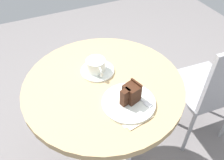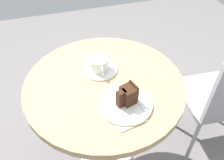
{
  "view_description": "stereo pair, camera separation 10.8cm",
  "coord_description": "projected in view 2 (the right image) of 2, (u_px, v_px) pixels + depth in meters",
  "views": [
    {
      "loc": [
        0.75,
        -0.3,
        1.51
      ],
      "look_at": [
        0.04,
        0.03,
        0.77
      ],
      "focal_mm": 38.0,
      "sensor_mm": 36.0,
      "label": 1
    },
    {
      "loc": [
        0.79,
        -0.2,
        1.51
      ],
      "look_at": [
        0.04,
        0.03,
        0.77
      ],
      "focal_mm": 38.0,
      "sensor_mm": 36.0,
      "label": 2
    }
  ],
  "objects": [
    {
      "name": "cafe_chair",
      "position": [
        224.0,
        97.0,
        1.36
      ],
      "size": [
        0.4,
        0.4,
        0.85
      ],
      "rotation": [
        0.0,
        0.0,
        4.64
      ],
      "color": "#9E9EA3",
      "rests_on": "ground"
    },
    {
      "name": "coffee_cup",
      "position": [
        99.0,
        64.0,
        1.16
      ],
      "size": [
        0.13,
        0.09,
        0.06
      ],
      "color": "silver",
      "rests_on": "saucer"
    },
    {
      "name": "teaspoon",
      "position": [
        102.0,
        61.0,
        1.22
      ],
      "size": [
        0.02,
        0.11,
        0.0
      ],
      "rotation": [
        0.0,
        0.0,
        1.64
      ],
      "color": "silver",
      "rests_on": "saucer"
    },
    {
      "name": "cafe_table",
      "position": [
        105.0,
        99.0,
        1.21
      ],
      "size": [
        0.76,
        0.76,
        0.73
      ],
      "color": "tan",
      "rests_on": "ground"
    },
    {
      "name": "cake_plate",
      "position": [
        125.0,
        104.0,
        1.02
      ],
      "size": [
        0.23,
        0.23,
        0.01
      ],
      "color": "silver",
      "rests_on": "cafe_table"
    },
    {
      "name": "fork",
      "position": [
        138.0,
        103.0,
        1.01
      ],
      "size": [
        0.14,
        0.06,
        0.0
      ],
      "rotation": [
        0.0,
        0.0,
        0.36
      ],
      "color": "silver",
      "rests_on": "cake_plate"
    },
    {
      "name": "cake_slice",
      "position": [
        128.0,
        95.0,
        0.99
      ],
      "size": [
        0.08,
        0.09,
        0.09
      ],
      "rotation": [
        0.0,
        0.0,
        5.0
      ],
      "color": "#422619",
      "rests_on": "cake_plate"
    },
    {
      "name": "napkin",
      "position": [
        127.0,
        114.0,
        0.98
      ],
      "size": [
        0.16,
        0.14,
        0.0
      ],
      "rotation": [
        0.0,
        0.0,
        0.03
      ],
      "color": "beige",
      "rests_on": "cafe_table"
    },
    {
      "name": "ground_plane",
      "position": [
        107.0,
        159.0,
        1.63
      ],
      "size": [
        4.4,
        4.4,
        0.01
      ],
      "primitive_type": "cube",
      "color": "slate",
      "rests_on": "ground"
    },
    {
      "name": "saucer",
      "position": [
        101.0,
        69.0,
        1.19
      ],
      "size": [
        0.17,
        0.17,
        0.01
      ],
      "color": "silver",
      "rests_on": "cafe_table"
    }
  ]
}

